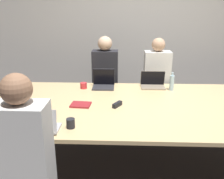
{
  "coord_description": "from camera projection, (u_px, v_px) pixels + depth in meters",
  "views": [
    {
      "loc": [
        -0.31,
        -2.75,
        1.84
      ],
      "look_at": [
        -0.42,
        0.1,
        0.88
      ],
      "focal_mm": 40.0,
      "sensor_mm": 36.0,
      "label": 1
    }
  ],
  "objects": [
    {
      "name": "person_far_midleft",
      "position": [
        105.0,
        81.0,
        4.01
      ],
      "size": [
        0.4,
        0.24,
        1.4
      ],
      "color": "#2D2D38",
      "rests_on": "ground_plane"
    },
    {
      "name": "laptop_far_midleft",
      "position": [
        104.0,
        82.0,
        3.56
      ],
      "size": [
        0.31,
        0.26,
        0.26
      ],
      "color": "#333338",
      "rests_on": "conference_table"
    },
    {
      "name": "cup_near_left",
      "position": [
        71.0,
        123.0,
        2.37
      ],
      "size": [
        0.08,
        0.08,
        0.09
      ],
      "color": "#232328",
      "rests_on": "conference_table"
    },
    {
      "name": "laptop_far_center",
      "position": [
        153.0,
        83.0,
        3.56
      ],
      "size": [
        0.34,
        0.22,
        0.23
      ],
      "color": "gray",
      "rests_on": "conference_table"
    },
    {
      "name": "curtain_wall",
      "position": [
        139.0,
        31.0,
        4.63
      ],
      "size": [
        12.0,
        0.06,
        2.8
      ],
      "color": "beige",
      "rests_on": "ground_plane"
    },
    {
      "name": "conference_table",
      "position": [
        147.0,
        108.0,
        2.96
      ],
      "size": [
        4.6,
        1.7,
        0.73
      ],
      "color": "#D6B77F",
      "rests_on": "ground_plane"
    },
    {
      "name": "bottle_far_center",
      "position": [
        172.0,
        83.0,
        3.42
      ],
      "size": [
        0.06,
        0.06,
        0.25
      ],
      "color": "#ADD1E0",
      "rests_on": "conference_table"
    },
    {
      "name": "cup_far_midleft",
      "position": [
        84.0,
        86.0,
        3.51
      ],
      "size": [
        0.09,
        0.09,
        0.08
      ],
      "color": "red",
      "rests_on": "conference_table"
    },
    {
      "name": "person_far_center",
      "position": [
        156.0,
        84.0,
        3.94
      ],
      "size": [
        0.4,
        0.24,
        1.39
      ],
      "color": "#2D2D38",
      "rests_on": "ground_plane"
    },
    {
      "name": "notebook",
      "position": [
        81.0,
        105.0,
        2.92
      ],
      "size": [
        0.24,
        0.2,
        0.02
      ],
      "rotation": [
        0.0,
        0.0,
        -0.09
      ],
      "color": "maroon",
      "rests_on": "conference_table"
    },
    {
      "name": "ground_plane",
      "position": [
        145.0,
        158.0,
        3.18
      ],
      "size": [
        24.0,
        24.0,
        0.0
      ],
      "primitive_type": "plane",
      "color": "#383333"
    },
    {
      "name": "laptop_near_left",
      "position": [
        39.0,
        125.0,
        2.29
      ],
      "size": [
        0.35,
        0.23,
        0.24
      ],
      "rotation": [
        0.0,
        0.0,
        3.14
      ],
      "color": "#B7B7BC",
      "rests_on": "conference_table"
    },
    {
      "name": "person_near_left",
      "position": [
        26.0,
        163.0,
        1.92
      ],
      "size": [
        0.4,
        0.24,
        1.41
      ],
      "rotation": [
        0.0,
        0.0,
        3.14
      ],
      "color": "#2D2D38",
      "rests_on": "ground_plane"
    },
    {
      "name": "stapler",
      "position": [
        117.0,
        105.0,
        2.88
      ],
      "size": [
        0.12,
        0.15,
        0.05
      ],
      "rotation": [
        0.0,
        0.0,
        -0.56
      ],
      "color": "black",
      "rests_on": "conference_table"
    }
  ]
}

